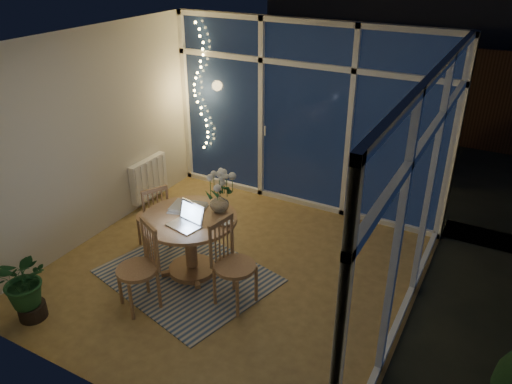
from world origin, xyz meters
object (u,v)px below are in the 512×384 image
chair_front (137,268)px  chair_left (152,215)px  laptop (183,216)px  potted_plant (27,287)px  dining_table (191,245)px  chair_right (235,265)px  flower_vase (219,203)px

chair_front → chair_left: bearing=148.1°
laptop → chair_front: bearing=-97.0°
chair_front → potted_plant: size_ratio=1.27×
laptop → chair_left: bearing=164.7°
laptop → potted_plant: bearing=-118.4°
chair_left → laptop: 0.99m
dining_table → chair_front: size_ratio=1.11×
chair_right → chair_front: bearing=130.6°
laptop → dining_table: bearing=122.0°
flower_vase → potted_plant: 2.14m
chair_left → flower_vase: 1.03m
chair_front → flower_vase: bearing=98.0°
chair_left → flower_vase: (0.96, 0.06, 0.39)m
dining_table → chair_left: size_ratio=1.19×
chair_front → laptop: size_ratio=2.81×
dining_table → laptop: laptop is taller
chair_right → flower_vase: size_ratio=4.68×
chair_left → potted_plant: size_ratio=1.18×
chair_left → potted_plant: (-0.25, -1.65, -0.07)m
chair_left → chair_right: 1.53m
dining_table → chair_right: 0.78m
chair_front → potted_plant: 1.09m
dining_table → potted_plant: (-0.98, -1.43, 0.01)m
chair_left → laptop: laptop is taller
chair_right → laptop: bearing=94.5°
chair_front → potted_plant: (-0.85, -0.67, -0.10)m
potted_plant → chair_front: bearing=38.2°
flower_vase → chair_left: bearing=-176.4°
potted_plant → chair_right: bearing=34.9°
chair_right → chair_front: size_ratio=1.02×
chair_right → flower_vase: chair_right is taller
laptop → flower_vase: (0.16, 0.47, -0.02)m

